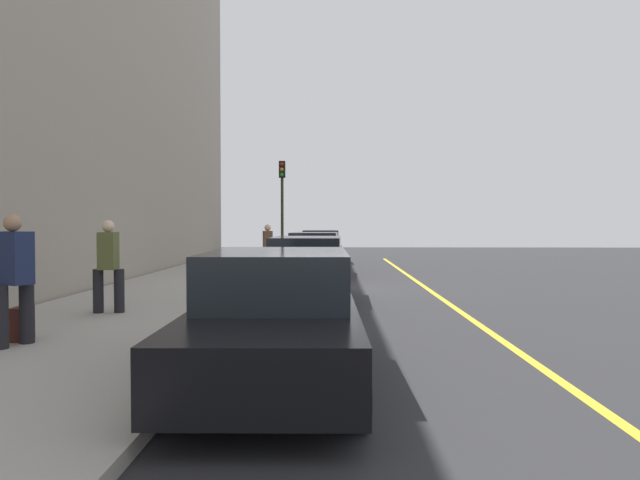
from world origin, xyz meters
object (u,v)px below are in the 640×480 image
pedestrian_navy_coat (13,276)px  parked_car_black (277,317)px  parked_car_white (320,247)px  rolling_suitcase (22,324)px  traffic_light_pole (282,194)px  parked_car_maroon (314,254)px  pedestrian_brown_coat (268,248)px  pedestrian_olive_coat (108,263)px  parked_car_navy (306,269)px

pedestrian_navy_coat → parked_car_black: bearing=72.3°
parked_car_white → rolling_suitcase: (18.47, -3.90, -0.36)m
pedestrian_navy_coat → rolling_suitcase: bearing=-165.7°
traffic_light_pole → parked_car_maroon: bearing=19.1°
pedestrian_brown_coat → pedestrian_olive_coat: pedestrian_olive_coat is taller
parked_car_navy → parked_car_white: bearing=179.8°
parked_car_maroon → traffic_light_pole: 5.11m
parked_car_white → rolling_suitcase: 18.88m
traffic_light_pole → rolling_suitcase: bearing=-8.1°
parked_car_black → pedestrian_navy_coat: 3.95m
pedestrian_olive_coat → traffic_light_pole: 14.04m
parked_car_white → traffic_light_pole: bearing=-36.6°
parked_car_maroon → parked_car_navy: bearing=0.3°
parked_car_maroon → parked_car_navy: 6.62m
parked_car_white → parked_car_navy: size_ratio=0.96×
pedestrian_brown_coat → rolling_suitcase: 11.14m
parked_car_navy → parked_car_black: (6.97, -0.02, -0.00)m
parked_car_maroon → pedestrian_navy_coat: (12.40, -3.73, 0.36)m
parked_car_navy → pedestrian_olive_coat: size_ratio=2.72×
traffic_light_pole → rolling_suitcase: (16.35, -2.33, -2.68)m
pedestrian_navy_coat → traffic_light_pole: (-16.70, 2.24, 1.96)m
pedestrian_brown_coat → rolling_suitcase: size_ratio=1.95×
parked_car_navy → rolling_suitcase: (5.42, -3.85, -0.36)m
pedestrian_olive_coat → parked_car_white: bearing=167.0°
parked_car_maroon → pedestrian_brown_coat: bearing=-52.1°
parked_car_maroon → parked_car_black: bearing=0.1°
pedestrian_brown_coat → traffic_light_pole: bearing=180.0°
pedestrian_olive_coat → rolling_suitcase: 2.70m
parked_car_black → parked_car_white: bearing=179.8°
parked_car_white → parked_car_maroon: (6.42, -0.08, -0.00)m
parked_car_maroon → pedestrian_navy_coat: size_ratio=2.42×
parked_car_white → parked_car_black: size_ratio=0.99×
pedestrian_brown_coat → parked_car_maroon: bearing=127.9°
parked_car_maroon → parked_car_black: 13.59m
pedestrian_navy_coat → rolling_suitcase: pedestrian_navy_coat is taller
parked_car_navy → pedestrian_brown_coat: bearing=-164.3°
parked_car_navy → pedestrian_olive_coat: 4.59m
parked_car_maroon → pedestrian_olive_coat: bearing=-20.7°
pedestrian_brown_coat → traffic_light_pole: (-5.46, 0.00, 2.05)m
traffic_light_pole → rolling_suitcase: traffic_light_pole is taller
parked_car_maroon → parked_car_navy: size_ratio=0.92×
pedestrian_navy_coat → traffic_light_pole: bearing=172.4°
parked_car_black → rolling_suitcase: size_ratio=5.49×
parked_car_white → pedestrian_brown_coat: (7.59, -1.58, 0.27)m
parked_car_white → parked_car_black: same height
pedestrian_navy_coat → rolling_suitcase: (-0.35, -0.09, -0.72)m
parked_car_white → pedestrian_olive_coat: pedestrian_olive_coat is taller
parked_car_white → pedestrian_olive_coat: (15.87, -3.65, 0.32)m
parked_car_maroon → parked_car_white: bearing=179.2°
parked_car_black → rolling_suitcase: (-1.55, -3.84, -0.36)m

